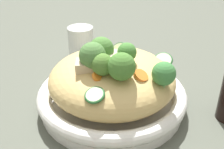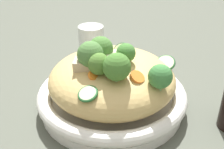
% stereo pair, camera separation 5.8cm
% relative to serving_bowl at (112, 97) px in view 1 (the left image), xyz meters
% --- Properties ---
extents(ground_plane, '(3.00, 3.00, 0.00)m').
position_rel_serving_bowl_xyz_m(ground_plane, '(0.00, 0.00, -0.03)').
color(ground_plane, '#505449').
extents(serving_bowl, '(0.32, 0.32, 0.05)m').
position_rel_serving_bowl_xyz_m(serving_bowl, '(0.00, 0.00, 0.00)').
color(serving_bowl, white).
rests_on(serving_bowl, ground_plane).
extents(noodle_heap, '(0.26, 0.26, 0.10)m').
position_rel_serving_bowl_xyz_m(noodle_heap, '(-0.00, 0.00, 0.05)').
color(noodle_heap, tan).
rests_on(noodle_heap, serving_bowl).
extents(broccoli_florets, '(0.18, 0.13, 0.08)m').
position_rel_serving_bowl_xyz_m(broccoli_florets, '(-0.00, -0.05, 0.11)').
color(broccoli_florets, '#A2B87B').
rests_on(broccoli_florets, serving_bowl).
extents(carrot_coins, '(0.11, 0.13, 0.03)m').
position_rel_serving_bowl_xyz_m(carrot_coins, '(0.01, -0.03, 0.09)').
color(carrot_coins, orange).
rests_on(carrot_coins, serving_bowl).
extents(zucchini_slices, '(0.22, 0.17, 0.05)m').
position_rel_serving_bowl_xyz_m(zucchini_slices, '(0.04, -0.01, 0.08)').
color(zucchini_slices, beige).
rests_on(zucchini_slices, serving_bowl).
extents(chicken_chunks, '(0.09, 0.05, 0.03)m').
position_rel_serving_bowl_xyz_m(chicken_chunks, '(-0.03, -0.02, 0.10)').
color(chicken_chunks, '#CEB78E').
rests_on(chicken_chunks, serving_bowl).
extents(drinking_glass, '(0.07, 0.07, 0.09)m').
position_rel_serving_bowl_xyz_m(drinking_glass, '(-0.03, 0.27, 0.02)').
color(drinking_glass, silver).
rests_on(drinking_glass, ground_plane).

